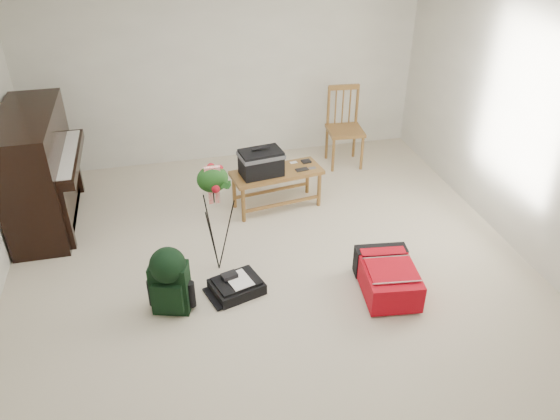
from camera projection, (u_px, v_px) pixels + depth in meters
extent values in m
cube|color=#BFB79A|center=(276.00, 280.00, 5.18)|extent=(5.00, 5.50, 0.01)
cube|color=white|center=(275.00, 4.00, 3.86)|extent=(5.00, 5.50, 0.01)
cube|color=silver|center=(226.00, 65.00, 6.79)|extent=(5.00, 0.04, 2.50)
cube|color=silver|center=(540.00, 134.00, 5.01)|extent=(0.04, 5.50, 2.50)
cube|color=black|center=(38.00, 170.00, 5.74)|extent=(0.55, 1.50, 1.25)
cube|color=black|center=(66.00, 159.00, 5.74)|extent=(0.28, 1.30, 0.10)
cube|color=white|center=(65.00, 154.00, 5.71)|extent=(0.22, 1.20, 0.02)
cube|color=black|center=(55.00, 216.00, 6.05)|extent=(0.45, 1.30, 0.10)
cube|color=brown|center=(277.00, 173.00, 6.09)|extent=(1.06, 0.55, 0.04)
cylinder|color=brown|center=(240.00, 202.00, 5.99)|extent=(0.04, 0.04, 0.42)
cylinder|color=brown|center=(235.00, 188.00, 6.26)|extent=(0.04, 0.04, 0.42)
cylinder|color=brown|center=(319.00, 193.00, 6.17)|extent=(0.04, 0.04, 0.42)
cylinder|color=brown|center=(311.00, 179.00, 6.44)|extent=(0.04, 0.04, 0.42)
cube|color=brown|center=(345.00, 131.00, 7.00)|extent=(0.48, 0.48, 0.04)
cylinder|color=brown|center=(335.00, 156.00, 6.93)|extent=(0.04, 0.04, 0.45)
cylinder|color=brown|center=(326.00, 144.00, 7.24)|extent=(0.04, 0.04, 0.45)
cylinder|color=brown|center=(363.00, 153.00, 7.01)|extent=(0.04, 0.04, 0.45)
cylinder|color=brown|center=(353.00, 141.00, 7.32)|extent=(0.04, 0.04, 0.45)
cube|color=brown|center=(343.00, 87.00, 6.88)|extent=(0.40, 0.08, 0.06)
cylinder|color=brown|center=(328.00, 107.00, 6.98)|extent=(0.04, 0.04, 0.54)
cylinder|color=brown|center=(355.00, 105.00, 7.05)|extent=(0.04, 0.04, 0.54)
cube|color=red|center=(388.00, 278.00, 4.96)|extent=(0.55, 0.75, 0.27)
cube|color=black|center=(377.00, 261.00, 5.18)|extent=(0.50, 0.22, 0.29)
cube|color=red|center=(392.00, 269.00, 4.85)|extent=(0.46, 0.45, 0.02)
cube|color=silver|center=(401.00, 282.00, 4.68)|extent=(0.43, 0.07, 0.01)
cube|color=black|center=(237.00, 287.00, 5.01)|extent=(0.53, 0.47, 0.11)
cube|color=black|center=(236.00, 281.00, 4.98)|extent=(0.46, 0.40, 0.03)
cube|color=white|center=(239.00, 280.00, 4.95)|extent=(0.26, 0.31, 0.01)
cube|color=black|center=(231.00, 275.00, 4.99)|extent=(0.16, 0.13, 0.04)
cube|color=black|center=(171.00, 287.00, 4.71)|extent=(0.36, 0.28, 0.48)
cube|color=black|center=(172.00, 299.00, 4.63)|extent=(0.26, 0.13, 0.28)
sphere|color=black|center=(168.00, 265.00, 4.59)|extent=(0.31, 0.31, 0.31)
cube|color=black|center=(161.00, 281.00, 4.79)|extent=(0.05, 0.04, 0.43)
cube|color=black|center=(179.00, 279.00, 4.82)|extent=(0.05, 0.04, 0.43)
cylinder|color=black|center=(213.00, 188.00, 4.86)|extent=(0.01, 0.01, 0.30)
ellipsoid|color=#1B4917|center=(213.00, 179.00, 4.81)|extent=(0.28, 0.20, 0.26)
cube|color=red|center=(212.00, 171.00, 4.75)|extent=(0.14, 0.05, 0.08)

